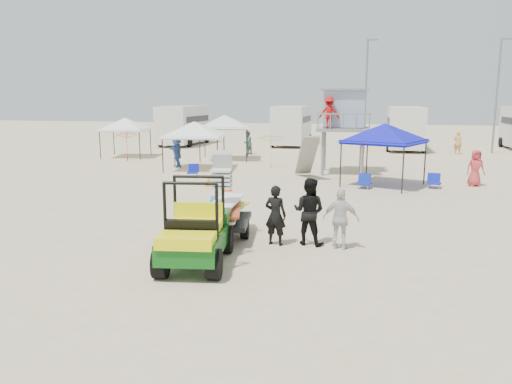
% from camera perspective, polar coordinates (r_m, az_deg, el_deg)
% --- Properties ---
extents(ground, '(140.00, 140.00, 0.00)m').
position_cam_1_polar(ground, '(11.35, -5.96, -9.08)').
color(ground, beige).
rests_on(ground, ground).
extents(utility_cart, '(1.68, 2.80, 2.00)m').
position_cam_1_polar(utility_cart, '(11.59, -7.10, -3.87)').
color(utility_cart, '#0C5113').
rests_on(utility_cart, ground).
extents(surf_trailer, '(1.63, 2.60, 2.14)m').
position_cam_1_polar(surf_trailer, '(13.75, -3.75, -1.78)').
color(surf_trailer, black).
rests_on(surf_trailer, ground).
extents(man_left, '(0.64, 0.47, 1.60)m').
position_cam_1_polar(man_left, '(13.13, 2.24, -2.67)').
color(man_left, black).
rests_on(man_left, ground).
extents(man_mid, '(1.00, 0.85, 1.79)m').
position_cam_1_polar(man_mid, '(13.23, 6.07, -2.22)').
color(man_mid, black).
rests_on(man_mid, ground).
extents(man_right, '(0.97, 0.49, 1.58)m').
position_cam_1_polar(man_right, '(12.94, 9.67, -3.07)').
color(man_right, silver).
rests_on(man_right, ground).
extents(lifeguard_tower, '(2.80, 2.80, 4.27)m').
position_cam_1_polar(lifeguard_tower, '(26.38, 9.84, 9.03)').
color(lifeguard_tower, gray).
rests_on(lifeguard_tower, ground).
extents(canopy_blue, '(3.88, 3.88, 3.18)m').
position_cam_1_polar(canopy_blue, '(22.79, 14.53, 7.25)').
color(canopy_blue, black).
rests_on(canopy_blue, ground).
extents(canopy_white_a, '(3.52, 3.52, 3.03)m').
position_cam_1_polar(canopy_white_a, '(27.57, -7.08, 7.71)').
color(canopy_white_a, black).
rests_on(canopy_white_a, ground).
extents(canopy_white_b, '(3.18, 3.18, 3.02)m').
position_cam_1_polar(canopy_white_b, '(34.49, -14.74, 7.98)').
color(canopy_white_b, black).
rests_on(canopy_white_b, ground).
extents(canopy_white_c, '(3.61, 3.61, 3.26)m').
position_cam_1_polar(canopy_white_c, '(31.96, -3.63, 8.55)').
color(canopy_white_c, black).
rests_on(canopy_white_c, ground).
extents(umbrella_a, '(2.33, 2.36, 1.86)m').
position_cam_1_polar(umbrella_a, '(32.19, -14.58, 5.08)').
color(umbrella_a, '#B21613').
rests_on(umbrella_a, ground).
extents(umbrella_b, '(2.63, 2.65, 1.92)m').
position_cam_1_polar(umbrella_b, '(28.03, 1.74, 4.71)').
color(umbrella_b, gold).
rests_on(umbrella_b, ground).
extents(cone_near, '(0.34, 0.34, 0.50)m').
position_cam_1_polar(cone_near, '(21.01, -3.24, 0.79)').
color(cone_near, '#F43F07').
rests_on(cone_near, ground).
extents(cone_far, '(0.34, 0.34, 0.50)m').
position_cam_1_polar(cone_far, '(22.25, -5.39, 1.31)').
color(cone_far, orange).
rests_on(cone_far, ground).
extents(beach_chair_a, '(0.68, 0.75, 0.64)m').
position_cam_1_polar(beach_chair_a, '(25.09, -7.22, 2.46)').
color(beach_chair_a, '#0E1B9C').
rests_on(beach_chair_a, ground).
extents(beach_chair_b, '(0.63, 0.68, 0.64)m').
position_cam_1_polar(beach_chair_b, '(23.06, 19.68, 1.21)').
color(beach_chair_b, '#101EB7').
rests_on(beach_chair_b, ground).
extents(beach_chair_c, '(0.66, 0.72, 0.64)m').
position_cam_1_polar(beach_chair_c, '(22.12, 12.28, 1.22)').
color(beach_chair_c, '#0F25A5').
rests_on(beach_chair_c, ground).
extents(rv_far_left, '(2.64, 6.80, 3.25)m').
position_cam_1_polar(rv_far_left, '(43.04, -8.23, 7.76)').
color(rv_far_left, silver).
rests_on(rv_far_left, ground).
extents(rv_mid_left, '(2.65, 6.50, 3.25)m').
position_cam_1_polar(rv_mid_left, '(42.15, 4.13, 7.78)').
color(rv_mid_left, silver).
rests_on(rv_mid_left, ground).
extents(rv_mid_right, '(2.64, 7.00, 3.25)m').
position_cam_1_polar(rv_mid_right, '(40.22, 16.66, 7.24)').
color(rv_mid_right, silver).
rests_on(rv_mid_right, ground).
extents(light_pole_left, '(0.14, 0.14, 8.00)m').
position_cam_1_polar(light_pole_left, '(37.10, 12.42, 10.60)').
color(light_pole_left, slate).
rests_on(light_pole_left, ground).
extents(light_pole_right, '(0.14, 0.14, 8.00)m').
position_cam_1_polar(light_pole_right, '(39.52, 25.80, 9.79)').
color(light_pole_right, slate).
rests_on(light_pole_right, ground).
extents(distant_beachgoers, '(17.74, 14.50, 1.83)m').
position_cam_1_polar(distant_beachgoers, '(29.48, 2.01, 4.80)').
color(distant_beachgoers, '#C3373D').
rests_on(distant_beachgoers, ground).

